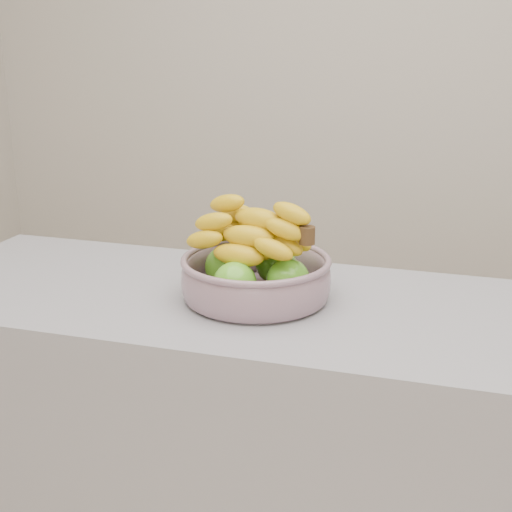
{
  "coord_description": "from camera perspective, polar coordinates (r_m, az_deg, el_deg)",
  "views": [
    {
      "loc": [
        0.25,
        -1.12,
        1.47
      ],
      "look_at": [
        -0.18,
        0.3,
        1.0
      ],
      "focal_mm": 50.0,
      "sensor_mm": 36.0,
      "label": 1
    }
  ],
  "objects": [
    {
      "name": "fruit_bowl",
      "position": [
        1.57,
        -0.01,
        -1.2
      ],
      "size": [
        0.33,
        0.33,
        0.21
      ],
      "rotation": [
        0.0,
        0.0,
        -0.28
      ],
      "color": "#9EA6BE",
      "rests_on": "counter"
    },
    {
      "name": "counter",
      "position": [
        1.77,
        5.89,
        -17.75
      ],
      "size": [
        2.0,
        0.6,
        0.9
      ],
      "primitive_type": "cube",
      "color": "#97979F",
      "rests_on": "ground"
    }
  ]
}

